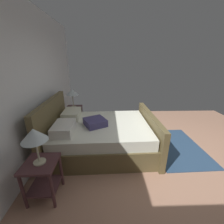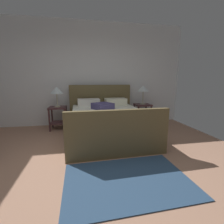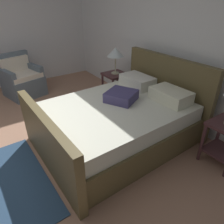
# 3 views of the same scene
# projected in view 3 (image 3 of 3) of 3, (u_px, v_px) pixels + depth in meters

# --- Properties ---
(ground_plane) EXTENTS (5.74, 5.56, 0.02)m
(ground_plane) POSITION_uv_depth(u_px,v_px,m) (5.00, 162.00, 2.86)
(ground_plane) COLOR #A3765E
(wall_back) EXTENTS (5.86, 0.12, 2.88)m
(wall_back) POSITION_uv_depth(u_px,v_px,m) (163.00, 32.00, 3.55)
(wall_back) COLOR silver
(wall_back) RESTS_ON ground
(bed) EXTENTS (1.78, 2.24, 1.15)m
(bed) POSITION_uv_depth(u_px,v_px,m) (119.00, 120.00, 3.13)
(bed) COLOR brown
(bed) RESTS_ON ground
(nightstand_left) EXTENTS (0.44, 0.44, 0.60)m
(nightstand_left) POSITION_uv_depth(u_px,v_px,m) (115.00, 83.00, 4.33)
(nightstand_left) COLOR #492A2D
(nightstand_left) RESTS_ON ground
(table_lamp_left) EXTENTS (0.33, 0.33, 0.51)m
(table_lamp_left) POSITION_uv_depth(u_px,v_px,m) (115.00, 53.00, 4.03)
(table_lamp_left) COLOR #B7B293
(table_lamp_left) RESTS_ON nightstand_left
(armchair) EXTENTS (0.88, 0.88, 0.90)m
(armchair) POSITION_uv_depth(u_px,v_px,m) (22.00, 80.00, 4.63)
(armchair) COLOR slate
(armchair) RESTS_ON ground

